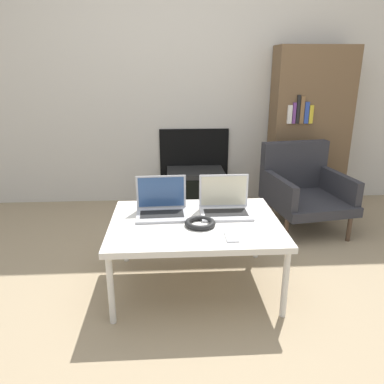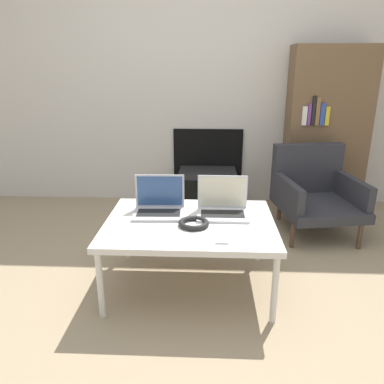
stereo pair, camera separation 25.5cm
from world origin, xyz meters
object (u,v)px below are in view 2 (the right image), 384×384
tv (207,189)px  armchair (314,189)px  laptop_right (222,206)px  laptop_left (159,205)px  phone (222,238)px  headphones (194,223)px

tv → armchair: bearing=-27.6°
laptop_right → armchair: size_ratio=0.42×
laptop_left → phone: bearing=-45.4°
phone → laptop_left: bearing=136.5°
laptop_right → phone: (-0.02, -0.37, -0.05)m
laptop_right → phone: laptop_right is taller
armchair → tv: bearing=143.1°
tv → laptop_right: bearing=-85.6°
headphones → phone: headphones is taller
headphones → armchair: 1.42m
laptop_right → headphones: size_ratio=1.75×
laptop_right → armchair: bearing=45.5°
laptop_left → laptop_right: size_ratio=1.02×
laptop_left → headphones: laptop_left is taller
armchair → laptop_left: bearing=-155.3°
phone → tv: bearing=92.9°
laptop_right → phone: 0.38m
laptop_right → armchair: armchair is taller
laptop_left → armchair: (1.22, 0.82, -0.15)m
tv → armchair: 1.04m
laptop_left → headphones: 0.31m
laptop_right → tv: bearing=94.5°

